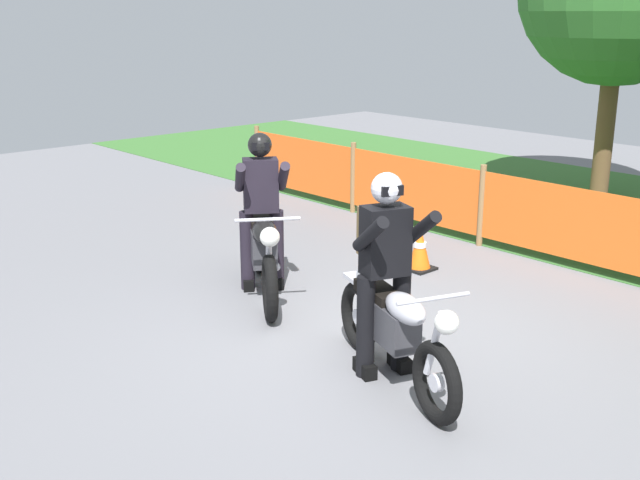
# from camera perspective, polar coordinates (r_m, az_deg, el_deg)

# --- Properties ---
(ground) EXTENTS (24.00, 24.00, 0.02)m
(ground) POSITION_cam_1_polar(r_m,az_deg,el_deg) (7.17, 4.21, -7.31)
(ground) COLOR slate
(barrier_fence) EXTENTS (11.67, 0.08, 1.05)m
(barrier_fence) POSITION_cam_1_polar(r_m,az_deg,el_deg) (9.38, 17.56, 1.27)
(barrier_fence) COLOR olive
(barrier_fence) RESTS_ON ground
(motorcycle_lead) EXTENTS (1.90, 0.88, 0.94)m
(motorcycle_lead) POSITION_cam_1_polar(r_m,az_deg,el_deg) (6.18, 5.58, -6.65)
(motorcycle_lead) COLOR black
(motorcycle_lead) RESTS_ON ground
(motorcycle_trailing) EXTENTS (1.83, 1.27, 1.00)m
(motorcycle_trailing) POSITION_cam_1_polar(r_m,az_deg,el_deg) (8.06, -4.17, -0.80)
(motorcycle_trailing) COLOR black
(motorcycle_trailing) RESTS_ON ground
(rider_lead) EXTENTS (0.77, 0.68, 1.69)m
(rider_lead) POSITION_cam_1_polar(r_m,az_deg,el_deg) (6.19, 4.79, -1.70)
(rider_lead) COLOR black
(rider_lead) RESTS_ON ground
(rider_trailing) EXTENTS (0.73, 0.72, 1.69)m
(rider_trailing) POSITION_cam_1_polar(r_m,az_deg,el_deg) (8.14, -4.37, 2.51)
(rider_trailing) COLOR black
(rider_trailing) RESTS_ON ground
(traffic_cone) EXTENTS (0.32, 0.32, 0.53)m
(traffic_cone) POSITION_cam_1_polar(r_m,az_deg,el_deg) (8.98, 7.39, -0.60)
(traffic_cone) COLOR black
(traffic_cone) RESTS_ON ground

